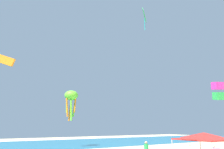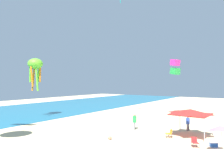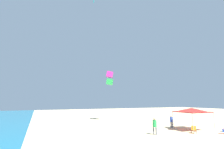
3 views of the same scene
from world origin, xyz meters
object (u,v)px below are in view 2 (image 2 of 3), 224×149
folding_chair_right_of_tent (170,133)px  folding_chair_facing_ocean (195,142)px  person_near_umbrella (110,147)px  kite_octopus_lime (35,65)px  person_by_tent (135,120)px  beach_umbrella (220,128)px  canopy_tent (191,112)px  cooler_box (214,145)px  person_watching_sky (188,122)px  kite_box_magenta (175,67)px

folding_chair_right_of_tent → folding_chair_facing_ocean: 3.44m
person_near_umbrella → kite_octopus_lime: size_ratio=0.35×
person_near_umbrella → person_by_tent: bearing=53.4°
beach_umbrella → person_by_tent: beach_umbrella is taller
beach_umbrella → folding_chair_facing_ocean: beach_umbrella is taller
canopy_tent → person_by_tent: bearing=91.9°
folding_chair_facing_ocean → cooler_box: 1.68m
person_by_tent → kite_octopus_lime: kite_octopus_lime is taller
folding_chair_right_of_tent → cooler_box: (-0.87, -4.24, -0.27)m
cooler_box → person_by_tent: 9.22m
beach_umbrella → person_watching_sky: (6.74, 4.34, -1.02)m
folding_chair_right_of_tent → folding_chair_facing_ocean: same height
kite_box_magenta → kite_octopus_lime: 23.13m
folding_chair_right_of_tent → person_by_tent: 4.89m
person_by_tent → person_near_umbrella: bearing=172.5°
beach_umbrella → folding_chair_facing_ocean: bearing=71.0°
canopy_tent → person_near_umbrella: (-10.35, 2.82, -1.49)m
beach_umbrella → person_near_umbrella: beach_umbrella is taller
cooler_box → kite_box_magenta: (15.74, 8.50, 8.00)m
folding_chair_facing_ocean → person_by_tent: (3.10, 7.58, 0.61)m
canopy_tent → folding_chair_right_of_tent: bearing=130.3°
canopy_tent → person_by_tent: (-0.21, 6.41, -1.46)m
folding_chair_right_of_tent → person_near_umbrella: (-8.89, 1.10, 0.58)m
beach_umbrella → cooler_box: (1.71, 0.79, -1.83)m
folding_chair_facing_ocean → person_by_tent: bearing=126.4°
beach_umbrella → person_near_umbrella: (-6.31, 6.12, -0.97)m
beach_umbrella → kite_box_magenta: (17.44, 9.29, 6.17)m
folding_chair_facing_ocean → person_watching_sky: (6.01, 2.21, 0.54)m
folding_chair_facing_ocean → person_near_umbrella: person_near_umbrella is taller
beach_umbrella → kite_box_magenta: 20.71m
kite_octopus_lime → folding_chair_facing_ocean: bearing=131.2°
beach_umbrella → person_by_tent: 10.48m
beach_umbrella → kite_octopus_lime: (2.40, 26.85, 6.23)m
person_watching_sky → kite_box_magenta: bearing=36.0°
canopy_tent → cooler_box: 4.15m
folding_chair_facing_ocean → kite_octopus_lime: size_ratio=0.16×
folding_chair_right_of_tent → kite_octopus_lime: size_ratio=0.16×
kite_box_magenta → canopy_tent: bearing=50.8°
person_near_umbrella → kite_box_magenta: bearing=41.5°
canopy_tent → folding_chair_facing_ocean: 4.07m
beach_umbrella → kite_octopus_lime: 27.67m
person_watching_sky → folding_chair_right_of_tent: bearing=-178.2°
folding_chair_facing_ocean → cooler_box: size_ratio=1.10×
canopy_tent → cooler_box: bearing=-132.8°
beach_umbrella → person_near_umbrella: size_ratio=1.36×
folding_chair_facing_ocean → kite_octopus_lime: kite_octopus_lime is taller
beach_umbrella → kite_box_magenta: kite_box_magenta is taller
canopy_tent → kite_box_magenta: 15.74m
person_near_umbrella → kite_box_magenta: 25.01m
folding_chair_facing_ocean → canopy_tent: bearing=78.2°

